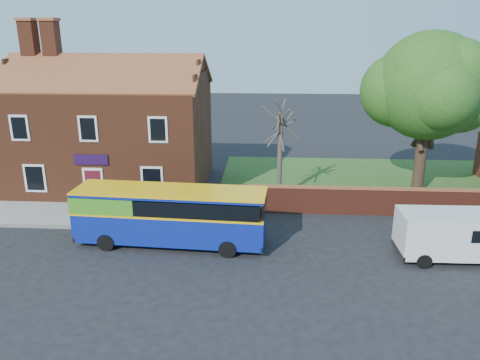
{
  "coord_description": "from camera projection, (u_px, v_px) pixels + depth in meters",
  "views": [
    {
      "loc": [
        3.22,
        -17.93,
        9.9
      ],
      "look_at": [
        1.77,
        5.0,
        2.53
      ],
      "focal_mm": 35.0,
      "sensor_mm": 36.0,
      "label": 1
    }
  ],
  "objects": [
    {
      "name": "shop_building",
      "position": [
        112.0,
        134.0,
        30.57
      ],
      "size": [
        12.3,
        8.13,
        10.5
      ],
      "color": "brown",
      "rests_on": "ground"
    },
    {
      "name": "van_near",
      "position": [
        456.0,
        234.0,
        20.87
      ],
      "size": [
        5.07,
        2.18,
        2.21
      ],
      "rotation": [
        0.0,
        0.0,
        0.02
      ],
      "color": "white",
      "rests_on": "ground"
    },
    {
      "name": "grass_strip",
      "position": [
        412.0,
        183.0,
        31.82
      ],
      "size": [
        26.0,
        12.0,
        0.04
      ],
      "primitive_type": "cube",
      "color": "#426B28",
      "rests_on": "ground"
    },
    {
      "name": "bare_tree",
      "position": [
        280.0,
        152.0,
        28.08
      ],
      "size": [
        2.16,
        2.57,
        5.76
      ],
      "color": "#4C4238",
      "rests_on": "ground"
    },
    {
      "name": "bus",
      "position": [
        165.0,
        213.0,
        22.3
      ],
      "size": [
        9.19,
        2.84,
        2.77
      ],
      "rotation": [
        0.0,
        0.0,
        -0.06
      ],
      "color": "#0D2192",
      "rests_on": "ground"
    },
    {
      "name": "pavement",
      "position": [
        85.0,
        215.0,
        26.13
      ],
      "size": [
        18.0,
        3.5,
        0.12
      ],
      "primitive_type": "cube",
      "color": "gray",
      "rests_on": "ground"
    },
    {
      "name": "large_tree",
      "position": [
        429.0,
        89.0,
        28.12
      ],
      "size": [
        8.18,
        6.47,
        9.98
      ],
      "color": "black",
      "rests_on": "ground"
    },
    {
      "name": "boundary_wall",
      "position": [
        444.0,
        202.0,
        25.88
      ],
      "size": [
        22.0,
        0.38,
        1.6
      ],
      "color": "maroon",
      "rests_on": "ground"
    },
    {
      "name": "kerb",
      "position": [
        72.0,
        227.0,
        24.46
      ],
      "size": [
        18.0,
        0.15,
        0.14
      ],
      "primitive_type": "cube",
      "color": "slate",
      "rests_on": "ground"
    },
    {
      "name": "ground",
      "position": [
        192.0,
        270.0,
        20.26
      ],
      "size": [
        120.0,
        120.0,
        0.0
      ],
      "primitive_type": "plane",
      "color": "black",
      "rests_on": "ground"
    }
  ]
}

